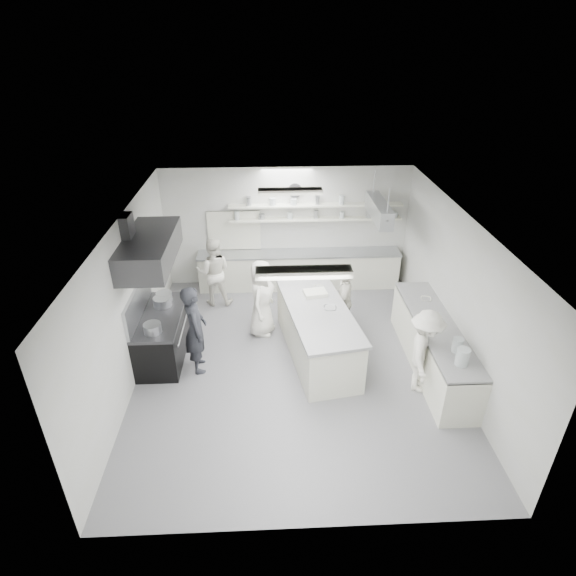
{
  "coord_description": "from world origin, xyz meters",
  "views": [
    {
      "loc": [
        -0.47,
        -7.36,
        5.78
      ],
      "look_at": [
        -0.1,
        0.6,
        1.38
      ],
      "focal_mm": 29.13,
      "sensor_mm": 36.0,
      "label": 1
    }
  ],
  "objects_px": {
    "back_counter": "(299,270)",
    "cook_back": "(214,272)",
    "right_counter": "(433,346)",
    "cook_stove": "(195,329)",
    "prep_island": "(317,332)",
    "stove": "(163,336)"
  },
  "relations": [
    {
      "from": "prep_island",
      "to": "cook_back",
      "type": "height_order",
      "value": "cook_back"
    },
    {
      "from": "stove",
      "to": "back_counter",
      "type": "xyz_separation_m",
      "value": [
        2.9,
        2.8,
        0.01
      ]
    },
    {
      "from": "cook_back",
      "to": "right_counter",
      "type": "bearing_deg",
      "value": 149.2
    },
    {
      "from": "right_counter",
      "to": "cook_stove",
      "type": "bearing_deg",
      "value": 177.96
    },
    {
      "from": "stove",
      "to": "cook_back",
      "type": "height_order",
      "value": "cook_back"
    },
    {
      "from": "stove",
      "to": "cook_back",
      "type": "bearing_deg",
      "value": 67.49
    },
    {
      "from": "back_counter",
      "to": "prep_island",
      "type": "height_order",
      "value": "prep_island"
    },
    {
      "from": "cook_stove",
      "to": "cook_back",
      "type": "relative_size",
      "value": 1.07
    },
    {
      "from": "prep_island",
      "to": "cook_stove",
      "type": "bearing_deg",
      "value": 179.41
    },
    {
      "from": "back_counter",
      "to": "cook_back",
      "type": "height_order",
      "value": "cook_back"
    },
    {
      "from": "right_counter",
      "to": "cook_back",
      "type": "xyz_separation_m",
      "value": [
        -4.4,
        2.64,
        0.37
      ]
    },
    {
      "from": "prep_island",
      "to": "cook_back",
      "type": "bearing_deg",
      "value": 126.72
    },
    {
      "from": "cook_stove",
      "to": "cook_back",
      "type": "xyz_separation_m",
      "value": [
        0.11,
        2.48,
        -0.06
      ]
    },
    {
      "from": "stove",
      "to": "cook_stove",
      "type": "xyz_separation_m",
      "value": [
        0.74,
        -0.44,
        0.44
      ]
    },
    {
      "from": "back_counter",
      "to": "stove",
      "type": "bearing_deg",
      "value": -136.01
    },
    {
      "from": "stove",
      "to": "prep_island",
      "type": "distance_m",
      "value": 3.06
    },
    {
      "from": "stove",
      "to": "right_counter",
      "type": "bearing_deg",
      "value": -6.52
    },
    {
      "from": "prep_island",
      "to": "cook_back",
      "type": "distance_m",
      "value": 3.08
    },
    {
      "from": "stove",
      "to": "cook_stove",
      "type": "distance_m",
      "value": 0.96
    },
    {
      "from": "prep_island",
      "to": "stove",
      "type": "bearing_deg",
      "value": 169.07
    },
    {
      "from": "back_counter",
      "to": "prep_island",
      "type": "relative_size",
      "value": 1.78
    },
    {
      "from": "stove",
      "to": "right_counter",
      "type": "xyz_separation_m",
      "value": [
        5.25,
        -0.6,
        0.02
      ]
    }
  ]
}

